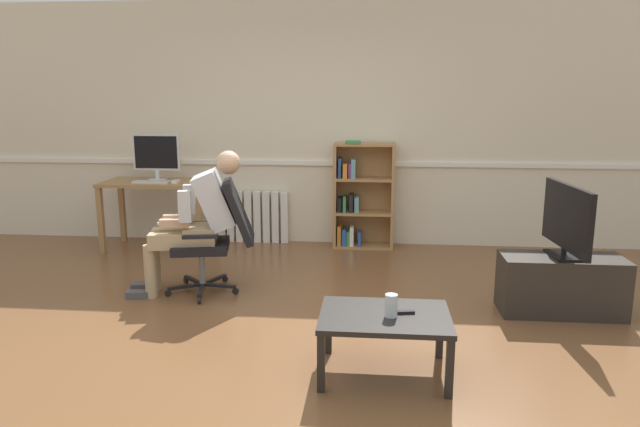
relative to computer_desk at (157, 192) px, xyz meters
The scene contains 15 objects.
ground_plane 2.85m from the computer_desk, 50.60° to the right, with size 18.00×18.00×0.00m, color brown.
back_wall 1.97m from the computer_desk, 15.80° to the left, with size 12.00×0.13×2.70m.
computer_desk is the anchor object (origin of this frame).
imac_monitor 0.41m from the computer_desk, 102.12° to the left, with size 0.52×0.14×0.50m.
keyboard 0.19m from the computer_desk, 92.69° to the right, with size 0.39×0.12×0.02m, color silver.
computer_mouse 0.31m from the computer_desk, 25.27° to the right, with size 0.06×0.10×0.03m, color white.
bookshelf 2.22m from the computer_desk, ahead, with size 0.66×0.29×1.19m.
radiator 1.06m from the computer_desk, 22.91° to the left, with size 0.92×0.08×0.59m.
office_chair 1.71m from the computer_desk, 52.21° to the right, with size 0.78×0.63×0.98m.
person_seated 1.63m from the computer_desk, 57.84° to the right, with size 0.99×0.49×1.23m.
tv_stand 4.17m from the computer_desk, 22.53° to the right, with size 0.93×0.40×0.46m.
tv_screen 4.15m from the computer_desk, 22.52° to the right, with size 0.23×0.84×0.56m.
coffee_table 3.69m from the computer_desk, 48.22° to the right, with size 0.79×0.58×0.39m.
drinking_glass 3.73m from the computer_desk, 48.15° to the right, with size 0.08×0.08×0.14m, color silver.
spare_remote 3.74m from the computer_desk, 46.81° to the right, with size 0.04×0.15×0.02m, color black.
Camera 1 is at (0.61, -3.92, 1.69)m, focal length 32.61 mm.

